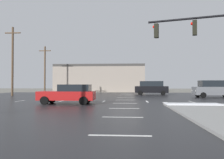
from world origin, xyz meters
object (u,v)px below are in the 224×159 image
object	(u,v)px
traffic_signal_mast	(211,43)
utility_pole_far	(13,60)
suv_grey	(214,89)
utility_pole_distant	(45,68)
sedan_red	(69,94)
suv_black	(152,88)

from	to	relation	value
traffic_signal_mast	utility_pole_far	world-z (taller)	utility_pole_far
suv_grey	utility_pole_distant	world-z (taller)	utility_pole_distant
suv_grey	sedan_red	xyz separation A→B (m)	(-14.99, -9.60, -0.24)
suv_black	utility_pole_distant	size ratio (longest dim) A/B	0.59
suv_grey	suv_black	world-z (taller)	same
sedan_red	utility_pole_far	world-z (taller)	utility_pole_far
suv_grey	utility_pole_distant	distance (m)	28.69
traffic_signal_mast	utility_pole_distant	bearing A→B (deg)	-35.86
utility_pole_far	utility_pole_distant	distance (m)	10.54
suv_grey	sedan_red	distance (m)	17.80
traffic_signal_mast	utility_pole_distant	distance (m)	33.14
sedan_red	utility_pole_distant	distance (m)	25.11
suv_grey	sedan_red	world-z (taller)	suv_grey
utility_pole_far	utility_pole_distant	bearing A→B (deg)	86.42
utility_pole_far	utility_pole_distant	size ratio (longest dim) A/B	1.11
utility_pole_far	sedan_red	bearing A→B (deg)	-47.56
suv_black	sedan_red	distance (m)	17.99
traffic_signal_mast	suv_black	bearing A→B (deg)	-68.74
suv_grey	utility_pole_far	world-z (taller)	utility_pole_far
traffic_signal_mast	utility_pole_far	distance (m)	26.21
utility_pole_distant	suv_black	bearing A→B (deg)	-19.50
traffic_signal_mast	suv_grey	distance (m)	14.42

